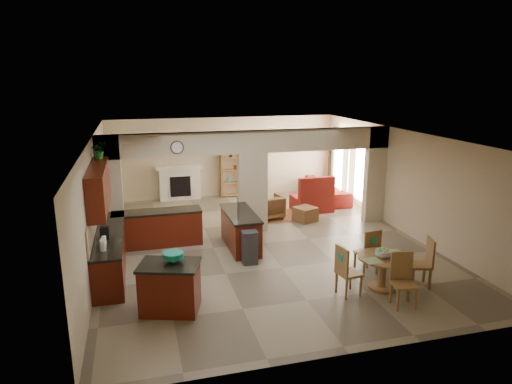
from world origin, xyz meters
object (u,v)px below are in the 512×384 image
object	(u,v)px
sofa	(326,190)
dining_table	(383,267)
kitchen_island	(170,287)
armchair	(269,207)

from	to	relation	value
sofa	dining_table	bearing A→B (deg)	169.18
kitchen_island	dining_table	size ratio (longest dim) A/B	1.21
kitchen_island	dining_table	bearing A→B (deg)	14.42
armchair	dining_table	bearing A→B (deg)	90.17
sofa	armchair	xyz separation A→B (m)	(-2.50, -1.49, -0.01)
kitchen_island	dining_table	distance (m)	4.22
dining_table	armchair	xyz separation A→B (m)	(-0.85, 5.14, -0.13)
kitchen_island	armchair	distance (m)	5.96
kitchen_island	dining_table	world-z (taller)	kitchen_island
dining_table	sofa	size ratio (longest dim) A/B	0.42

